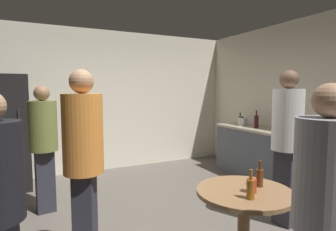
{
  "coord_description": "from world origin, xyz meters",
  "views": [
    {
      "loc": [
        -1.28,
        -2.75,
        1.57
      ],
      "look_at": [
        0.35,
        0.55,
        1.22
      ],
      "focal_mm": 29.65,
      "sensor_mm": 36.0,
      "label": 1
    }
  ],
  "objects_px": {
    "refrigerator": "(6,133)",
    "beer_bottle_amber": "(251,188)",
    "plastic_cup_red": "(252,186)",
    "foreground_table": "(244,202)",
    "person_in_gray_shirt": "(325,205)",
    "kettle": "(243,122)",
    "person_in_white_shirt": "(287,135)",
    "wine_bottle_on_counter": "(256,121)",
    "person_in_olive_shirt": "(44,139)",
    "beer_bottle_brown": "(260,177)",
    "person_in_orange_shirt": "(83,154)",
    "beer_bottle_on_counter": "(240,120)"
  },
  "relations": [
    {
      "from": "refrigerator",
      "to": "beer_bottle_amber",
      "type": "xyz_separation_m",
      "value": [
        1.85,
        -3.39,
        -0.08
      ]
    },
    {
      "from": "plastic_cup_red",
      "to": "refrigerator",
      "type": "bearing_deg",
      "value": 120.79
    },
    {
      "from": "foreground_table",
      "to": "refrigerator",
      "type": "bearing_deg",
      "value": 121.04
    },
    {
      "from": "plastic_cup_red",
      "to": "person_in_gray_shirt",
      "type": "relative_size",
      "value": 0.07
    },
    {
      "from": "kettle",
      "to": "person_in_white_shirt",
      "type": "relative_size",
      "value": 0.14
    },
    {
      "from": "wine_bottle_on_counter",
      "to": "person_in_olive_shirt",
      "type": "height_order",
      "value": "person_in_olive_shirt"
    },
    {
      "from": "plastic_cup_red",
      "to": "person_in_gray_shirt",
      "type": "bearing_deg",
      "value": -101.74
    },
    {
      "from": "foreground_table",
      "to": "beer_bottle_brown",
      "type": "distance_m",
      "value": 0.26
    },
    {
      "from": "person_in_orange_shirt",
      "to": "person_in_olive_shirt",
      "type": "distance_m",
      "value": 1.41
    },
    {
      "from": "beer_bottle_on_counter",
      "to": "person_in_orange_shirt",
      "type": "bearing_deg",
      "value": -151.43
    },
    {
      "from": "wine_bottle_on_counter",
      "to": "beer_bottle_on_counter",
      "type": "distance_m",
      "value": 0.56
    },
    {
      "from": "person_in_gray_shirt",
      "to": "person_in_olive_shirt",
      "type": "distance_m",
      "value": 3.14
    },
    {
      "from": "foreground_table",
      "to": "person_in_olive_shirt",
      "type": "height_order",
      "value": "person_in_olive_shirt"
    },
    {
      "from": "beer_bottle_brown",
      "to": "person_in_white_shirt",
      "type": "height_order",
      "value": "person_in_white_shirt"
    },
    {
      "from": "wine_bottle_on_counter",
      "to": "person_in_olive_shirt",
      "type": "bearing_deg",
      "value": 177.14
    },
    {
      "from": "wine_bottle_on_counter",
      "to": "foreground_table",
      "type": "xyz_separation_m",
      "value": [
        -1.95,
        -1.9,
        -0.39
      ]
    },
    {
      "from": "beer_bottle_on_counter",
      "to": "person_in_white_shirt",
      "type": "xyz_separation_m",
      "value": [
        -1.02,
        -1.97,
        0.07
      ]
    },
    {
      "from": "foreground_table",
      "to": "plastic_cup_red",
      "type": "height_order",
      "value": "plastic_cup_red"
    },
    {
      "from": "wine_bottle_on_counter",
      "to": "person_in_white_shirt",
      "type": "height_order",
      "value": "person_in_white_shirt"
    },
    {
      "from": "person_in_white_shirt",
      "to": "beer_bottle_brown",
      "type": "bearing_deg",
      "value": 17.34
    },
    {
      "from": "beer_bottle_amber",
      "to": "refrigerator",
      "type": "bearing_deg",
      "value": 118.67
    },
    {
      "from": "foreground_table",
      "to": "person_in_white_shirt",
      "type": "bearing_deg",
      "value": 24.45
    },
    {
      "from": "beer_bottle_amber",
      "to": "beer_bottle_brown",
      "type": "bearing_deg",
      "value": 33.59
    },
    {
      "from": "refrigerator",
      "to": "person_in_orange_shirt",
      "type": "bearing_deg",
      "value": -73.33
    },
    {
      "from": "kettle",
      "to": "wine_bottle_on_counter",
      "type": "xyz_separation_m",
      "value": [
        -0.01,
        -0.36,
        0.05
      ]
    },
    {
      "from": "kettle",
      "to": "person_in_olive_shirt",
      "type": "xyz_separation_m",
      "value": [
        -3.4,
        -0.19,
        -0.03
      ]
    },
    {
      "from": "refrigerator",
      "to": "foreground_table",
      "type": "xyz_separation_m",
      "value": [
        1.94,
        -3.23,
        -0.27
      ]
    },
    {
      "from": "wine_bottle_on_counter",
      "to": "person_in_gray_shirt",
      "type": "xyz_separation_m",
      "value": [
        -2.08,
        -2.68,
        -0.08
      ]
    },
    {
      "from": "person_in_gray_shirt",
      "to": "person_in_white_shirt",
      "type": "relative_size",
      "value": 0.9
    },
    {
      "from": "person_in_white_shirt",
      "to": "person_in_orange_shirt",
      "type": "bearing_deg",
      "value": -16.23
    },
    {
      "from": "refrigerator",
      "to": "beer_bottle_amber",
      "type": "bearing_deg",
      "value": -61.33
    },
    {
      "from": "person_in_orange_shirt",
      "to": "beer_bottle_amber",
      "type": "bearing_deg",
      "value": -13.68
    },
    {
      "from": "beer_bottle_brown",
      "to": "kettle",
      "type": "bearing_deg",
      "value": 51.62
    },
    {
      "from": "kettle",
      "to": "foreground_table",
      "type": "relative_size",
      "value": 0.3
    },
    {
      "from": "plastic_cup_red",
      "to": "person_in_orange_shirt",
      "type": "xyz_separation_m",
      "value": [
        -1.2,
        0.74,
        0.23
      ]
    },
    {
      "from": "beer_bottle_brown",
      "to": "person_in_orange_shirt",
      "type": "relative_size",
      "value": 0.13
    },
    {
      "from": "kettle",
      "to": "plastic_cup_red",
      "type": "xyz_separation_m",
      "value": [
        -1.94,
        -2.32,
        -0.18
      ]
    },
    {
      "from": "person_in_white_shirt",
      "to": "plastic_cup_red",
      "type": "bearing_deg",
      "value": 16.89
    },
    {
      "from": "person_in_olive_shirt",
      "to": "person_in_gray_shirt",
      "type": "bearing_deg",
      "value": 17.81
    },
    {
      "from": "kettle",
      "to": "wine_bottle_on_counter",
      "type": "relative_size",
      "value": 0.79
    },
    {
      "from": "person_in_gray_shirt",
      "to": "person_in_orange_shirt",
      "type": "distance_m",
      "value": 1.8
    },
    {
      "from": "plastic_cup_red",
      "to": "person_in_orange_shirt",
      "type": "height_order",
      "value": "person_in_orange_shirt"
    },
    {
      "from": "wine_bottle_on_counter",
      "to": "beer_bottle_brown",
      "type": "bearing_deg",
      "value": -133.17
    },
    {
      "from": "refrigerator",
      "to": "beer_bottle_brown",
      "type": "height_order",
      "value": "refrigerator"
    },
    {
      "from": "beer_bottle_on_counter",
      "to": "foreground_table",
      "type": "distance_m",
      "value": 3.21
    },
    {
      "from": "beer_bottle_brown",
      "to": "person_in_orange_shirt",
      "type": "distance_m",
      "value": 1.53
    },
    {
      "from": "refrigerator",
      "to": "wine_bottle_on_counter",
      "type": "relative_size",
      "value": 5.81
    },
    {
      "from": "beer_bottle_amber",
      "to": "beer_bottle_brown",
      "type": "xyz_separation_m",
      "value": [
        0.26,
        0.18,
        0.0
      ]
    },
    {
      "from": "refrigerator",
      "to": "wine_bottle_on_counter",
      "type": "bearing_deg",
      "value": -18.85
    },
    {
      "from": "person_in_white_shirt",
      "to": "beer_bottle_on_counter",
      "type": "bearing_deg",
      "value": -128.1
    }
  ]
}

